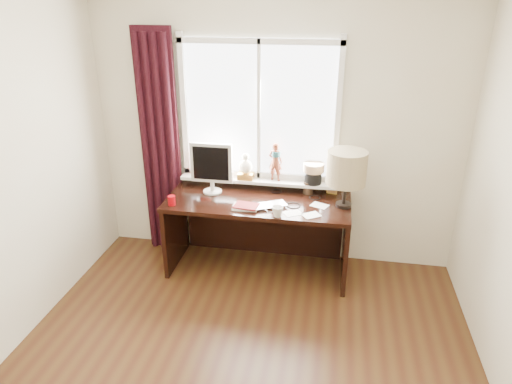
% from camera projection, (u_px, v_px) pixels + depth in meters
% --- Properties ---
extents(wall_back, '(3.50, 0.00, 2.60)m').
position_uv_depth(wall_back, '(275.00, 132.00, 4.32)').
color(wall_back, beige).
rests_on(wall_back, ground).
extents(laptop, '(0.40, 0.35, 0.03)m').
position_uv_depth(laptop, '(268.00, 206.00, 4.08)').
color(laptop, silver).
rests_on(laptop, desk).
extents(mug, '(0.13, 0.14, 0.10)m').
position_uv_depth(mug, '(278.00, 211.00, 3.90)').
color(mug, white).
rests_on(mug, desk).
extents(red_cup, '(0.07, 0.07, 0.09)m').
position_uv_depth(red_cup, '(172.00, 200.00, 4.11)').
color(red_cup, '#8D0005').
rests_on(red_cup, desk).
extents(window, '(1.52, 0.21, 1.40)m').
position_uv_depth(window, '(261.00, 132.00, 4.29)').
color(window, white).
rests_on(window, ground).
extents(curtain, '(0.38, 0.09, 2.25)m').
position_uv_depth(curtain, '(160.00, 147.00, 4.49)').
color(curtain, black).
rests_on(curtain, floor).
extents(desk, '(1.70, 0.70, 0.75)m').
position_uv_depth(desk, '(260.00, 219.00, 4.41)').
color(desk, black).
rests_on(desk, floor).
extents(monitor, '(0.40, 0.18, 0.49)m').
position_uv_depth(monitor, '(211.00, 165.00, 4.28)').
color(monitor, beige).
rests_on(monitor, desk).
extents(notebook_stack, '(0.24, 0.18, 0.03)m').
position_uv_depth(notebook_stack, '(246.00, 206.00, 4.06)').
color(notebook_stack, beige).
rests_on(notebook_stack, desk).
extents(brush_holder, '(0.09, 0.09, 0.25)m').
position_uv_depth(brush_holder, '(308.00, 188.00, 4.34)').
color(brush_holder, black).
rests_on(brush_holder, desk).
extents(icon_frame, '(0.10, 0.04, 0.13)m').
position_uv_depth(icon_frame, '(332.00, 187.00, 4.33)').
color(icon_frame, gold).
rests_on(icon_frame, desk).
extents(table_lamp, '(0.35, 0.35, 0.52)m').
position_uv_depth(table_lamp, '(347.00, 169.00, 3.96)').
color(table_lamp, black).
rests_on(table_lamp, desk).
extents(loose_papers, '(0.41, 0.38, 0.00)m').
position_uv_depth(loose_papers, '(308.00, 211.00, 4.01)').
color(loose_papers, white).
rests_on(loose_papers, desk).
extents(desk_cables, '(0.50, 0.43, 0.01)m').
position_uv_depth(desk_cables, '(296.00, 199.00, 4.23)').
color(desk_cables, black).
rests_on(desk_cables, desk).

